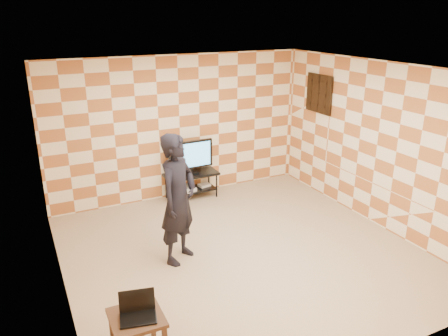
{
  "coord_description": "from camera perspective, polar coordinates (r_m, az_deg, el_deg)",
  "views": [
    {
      "loc": [
        -2.77,
        -5.05,
        3.39
      ],
      "look_at": [
        0.0,
        0.6,
        1.15
      ],
      "focal_mm": 35.0,
      "sensor_mm": 36.0,
      "label": 1
    }
  ],
  "objects": [
    {
      "name": "wall_left",
      "position": [
        5.45,
        -21.35,
        -3.81
      ],
      "size": [
        0.02,
        5.0,
        2.7
      ],
      "primitive_type": "cube",
      "color": "#F8E4B9",
      "rests_on": "ground"
    },
    {
      "name": "ceiling",
      "position": [
        5.8,
        2.68,
        12.74
      ],
      "size": [
        5.0,
        5.0,
        0.02
      ],
      "primitive_type": "cube",
      "color": "white",
      "rests_on": "wall_back"
    },
    {
      "name": "laptop",
      "position": [
        4.71,
        -11.21,
        -17.91
      ],
      "size": [
        0.42,
        0.36,
        0.24
      ],
      "color": "black",
      "rests_on": "side_table"
    },
    {
      "name": "tv",
      "position": [
        8.24,
        -4.37,
        1.61
      ],
      "size": [
        0.88,
        0.17,
        0.64
      ],
      "color": "black",
      "rests_on": "tv_stand"
    },
    {
      "name": "floor",
      "position": [
        6.68,
        2.31,
        -10.9
      ],
      "size": [
        5.0,
        5.0,
        0.0
      ],
      "primitive_type": "plane",
      "color": "tan",
      "rests_on": "ground"
    },
    {
      "name": "wall_right",
      "position": [
        7.58,
        19.36,
        2.85
      ],
      "size": [
        0.02,
        5.0,
        2.7
      ],
      "primitive_type": "cube",
      "color": "#F8E4B9",
      "rests_on": "ground"
    },
    {
      "name": "wall_front",
      "position": [
        4.28,
        18.89,
        -10.05
      ],
      "size": [
        5.0,
        0.02,
        2.7
      ],
      "primitive_type": "cube",
      "color": "#F8E4B9",
      "rests_on": "ground"
    },
    {
      "name": "tv_stand",
      "position": [
        8.4,
        -4.29,
        -1.54
      ],
      "size": [
        1.02,
        0.46,
        0.5
      ],
      "color": "black",
      "rests_on": "floor"
    },
    {
      "name": "game_console",
      "position": [
        8.59,
        -2.6,
        -2.23
      ],
      "size": [
        0.25,
        0.2,
        0.05
      ],
      "primitive_type": "cube",
      "rotation": [
        0.0,
        0.0,
        0.2
      ],
      "color": "silver",
      "rests_on": "tv_stand"
    },
    {
      "name": "person",
      "position": [
        6.13,
        -6.01,
        -4.07
      ],
      "size": [
        0.82,
        0.78,
        1.89
      ],
      "primitive_type": "imported",
      "rotation": [
        0.0,
        0.0,
        0.65
      ],
      "color": "black",
      "rests_on": "floor"
    },
    {
      "name": "wall_back",
      "position": [
        8.29,
        -5.81,
        5.27
      ],
      "size": [
        5.0,
        0.02,
        2.7
      ],
      "primitive_type": "cube",
      "color": "#F8E4B9",
      "rests_on": "ground"
    },
    {
      "name": "dvd_player",
      "position": [
        8.36,
        -5.43,
        -2.84
      ],
      "size": [
        0.5,
        0.39,
        0.07
      ],
      "primitive_type": "cube",
      "rotation": [
        0.0,
        0.0,
        0.17
      ],
      "color": "#B0AFB2",
      "rests_on": "tv_stand"
    },
    {
      "name": "wall_art",
      "position": [
        8.55,
        12.32,
        9.47
      ],
      "size": [
        0.04,
        0.72,
        0.72
      ],
      "color": "black",
      "rests_on": "wall_right"
    },
    {
      "name": "side_table",
      "position": [
        4.8,
        -11.31,
        -19.28
      ],
      "size": [
        0.53,
        0.53,
        0.5
      ],
      "color": "#342315",
      "rests_on": "floor"
    }
  ]
}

